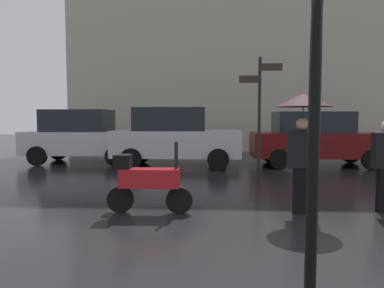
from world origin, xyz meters
name	(u,v)px	position (x,y,z in m)	size (l,w,h in m)	color
pedestrian_with_umbrella	(303,120)	(0.72, 3.11, 1.59)	(0.98, 0.98, 2.04)	black
parked_scooter	(147,181)	(-1.93, 2.97, 0.56)	(1.48, 0.32, 1.23)	black
parked_car_left	(316,138)	(2.71, 9.16, 0.93)	(4.41, 1.92, 1.83)	#590C0F
parked_car_right	(83,136)	(-5.45, 9.57, 0.97)	(4.14, 1.89, 1.91)	silver
parked_car_distant	(175,137)	(-2.03, 8.83, 1.00)	(4.20, 1.89, 1.96)	silver
street_signpost	(260,107)	(0.40, 6.15, 1.91)	(1.08, 0.08, 3.16)	black
building_block	(228,5)	(0.00, 15.41, 7.25)	(15.64, 2.66, 14.50)	#B2A893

